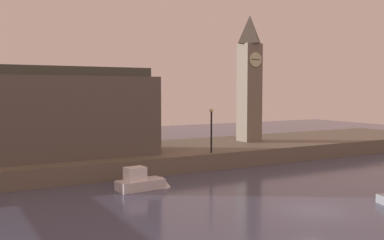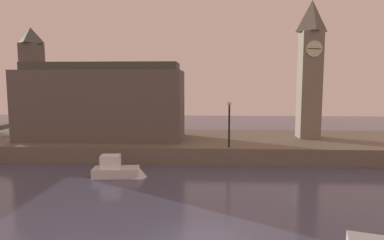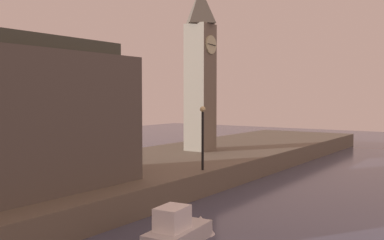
% 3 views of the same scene
% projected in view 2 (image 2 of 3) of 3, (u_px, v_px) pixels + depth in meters
% --- Properties ---
extents(far_embankment, '(70.00, 12.00, 1.50)m').
position_uv_depth(far_embankment, '(208.00, 144.00, 34.14)').
color(far_embankment, '#6B6051').
rests_on(far_embankment, ground).
extents(clock_tower, '(2.25, 2.30, 13.90)m').
position_uv_depth(clock_tower, '(310.00, 68.00, 33.24)').
color(clock_tower, slate).
rests_on(clock_tower, far_embankment).
extents(parliament_hall, '(16.25, 6.02, 11.20)m').
position_uv_depth(parliament_hall, '(99.00, 102.00, 33.14)').
color(parliament_hall, '#5B544C').
rests_on(parliament_hall, far_embankment).
extents(streetlamp, '(0.36, 0.36, 4.05)m').
position_uv_depth(streetlamp, '(229.00, 119.00, 28.46)').
color(streetlamp, black).
rests_on(streetlamp, far_embankment).
extents(boat_ferry_white, '(4.23, 1.85, 1.71)m').
position_uv_depth(boat_ferry_white, '(120.00, 170.00, 24.81)').
color(boat_ferry_white, silver).
rests_on(boat_ferry_white, ground).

